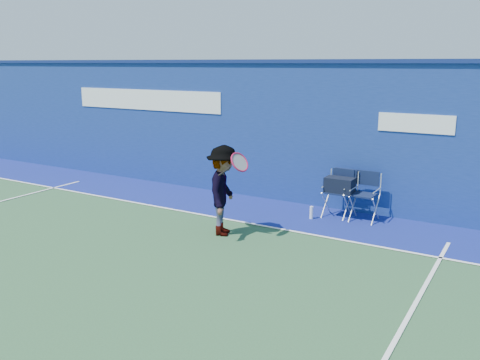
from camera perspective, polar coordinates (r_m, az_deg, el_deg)
The scene contains 8 objects.
ground at distance 8.01m, azimuth -17.21°, elevation -9.66°, with size 80.00×80.00×0.00m, color #2B5230.
stadium_wall at distance 11.62m, azimuth 1.52°, elevation 5.82°, with size 24.00×0.50×3.08m.
out_of_bounds_strip at distance 11.00m, azimuth -1.31°, elevation -2.83°, with size 24.00×1.80×0.01m, color navy.
court_lines at distance 8.39m, azimuth -14.17°, elevation -8.33°, with size 24.00×12.00×0.01m.
directors_chair_left at distance 10.26m, azimuth 11.13°, elevation -1.94°, with size 0.56×0.52×0.95m.
directors_chair_right at distance 10.19m, azimuth 13.51°, elevation -2.78°, with size 0.56×0.51×0.94m.
water_bottle at distance 10.11m, azimuth 8.02°, elevation -3.66°, with size 0.07×0.07×0.26m, color white.
tennis_player at distance 8.97m, azimuth -1.85°, elevation -1.18°, with size 1.02×1.19×1.61m.
Camera 1 is at (5.60, -4.88, 3.02)m, focal length 38.00 mm.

